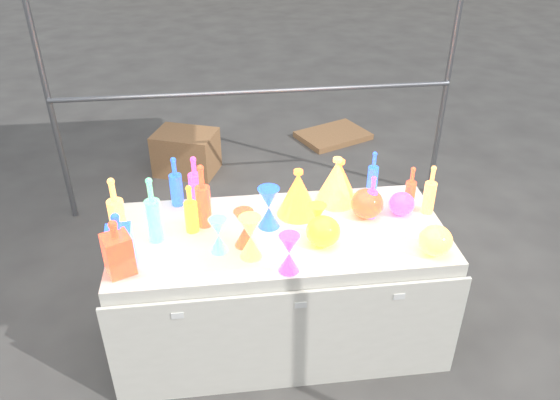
{
  "coord_description": "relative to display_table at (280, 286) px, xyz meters",
  "views": [
    {
      "loc": [
        -0.3,
        -2.41,
        2.45
      ],
      "look_at": [
        0.0,
        0.0,
        0.95
      ],
      "focal_mm": 35.0,
      "sensor_mm": 36.0,
      "label": 1
    }
  ],
  "objects": [
    {
      "name": "ground",
      "position": [
        -0.0,
        0.01,
        -0.37
      ],
      "size": [
        80.0,
        80.0,
        0.0
      ],
      "primitive_type": "plane",
      "color": "#605E59",
      "rests_on": "ground"
    },
    {
      "name": "display_table",
      "position": [
        0.0,
        0.0,
        0.0
      ],
      "size": [
        1.84,
        0.83,
        0.75
      ],
      "color": "white",
      "rests_on": "ground"
    },
    {
      "name": "cardboard_box_closed",
      "position": [
        -0.6,
        2.15,
        -0.18
      ],
      "size": [
        0.64,
        0.56,
        0.39
      ],
      "primitive_type": "cube",
      "rotation": [
        0.0,
        0.0,
        -0.36
      ],
      "color": "#AB774D",
      "rests_on": "ground"
    },
    {
      "name": "cardboard_box_flat",
      "position": [
        0.89,
        2.69,
        -0.34
      ],
      "size": [
        0.82,
        0.72,
        0.06
      ],
      "primitive_type": "cube",
      "rotation": [
        0.0,
        0.0,
        0.41
      ],
      "color": "#AB774D",
      "rests_on": "ground"
    },
    {
      "name": "bottle_1",
      "position": [
        -0.56,
        0.36,
        0.53
      ],
      "size": [
        0.08,
        0.08,
        0.31
      ],
      "primitive_type": null,
      "rotation": [
        0.0,
        0.0,
        -0.13
      ],
      "color": "#1A9050",
      "rests_on": "display_table"
    },
    {
      "name": "bottle_2",
      "position": [
        -0.4,
        0.13,
        0.56
      ],
      "size": [
        0.09,
        0.09,
        0.37
      ],
      "primitive_type": null,
      "rotation": [
        0.0,
        0.0,
        0.1
      ],
      "color": "orange",
      "rests_on": "display_table"
    },
    {
      "name": "bottle_3",
      "position": [
        -0.45,
        0.36,
        0.53
      ],
      "size": [
        0.09,
        0.09,
        0.31
      ],
      "primitive_type": null,
      "rotation": [
        0.0,
        0.0,
        -0.11
      ],
      "color": "#2073BE",
      "rests_on": "display_table"
    },
    {
      "name": "bottle_4",
      "position": [
        -0.85,
        0.05,
        0.56
      ],
      "size": [
        0.11,
        0.11,
        0.37
      ],
      "primitive_type": null,
      "rotation": [
        0.0,
        0.0,
        0.28
      ],
      "color": "#158363",
      "rests_on": "display_table"
    },
    {
      "name": "bottle_5",
      "position": [
        -0.66,
        0.02,
        0.56
      ],
      "size": [
        0.08,
        0.08,
        0.37
      ],
      "primitive_type": null,
      "rotation": [
        0.0,
        0.0,
        -0.03
      ],
      "color": "#B1236D",
      "rests_on": "display_table"
    },
    {
      "name": "bottle_6",
      "position": [
        -0.47,
        0.08,
        0.52
      ],
      "size": [
        0.09,
        0.09,
        0.28
      ],
      "primitive_type": null,
      "rotation": [
        0.0,
        0.0,
        0.35
      ],
      "color": "red",
      "rests_on": "display_table"
    },
    {
      "name": "decanter_1",
      "position": [
        -0.81,
        -0.23,
        0.52
      ],
      "size": [
        0.17,
        0.17,
        0.3
      ],
      "primitive_type": null,
      "rotation": [
        0.0,
        0.0,
        0.42
      ],
      "color": "orange",
      "rests_on": "display_table"
    },
    {
      "name": "decanter_2",
      "position": [
        -0.81,
        -0.16,
        0.52
      ],
      "size": [
        0.13,
        0.13,
        0.29
      ],
      "primitive_type": null,
      "rotation": [
        0.0,
        0.0,
        0.07
      ],
      "color": "#1A9050",
      "rests_on": "display_table"
    },
    {
      "name": "hourglass_0",
      "position": [
        -0.2,
        -0.09,
        0.48
      ],
      "size": [
        0.13,
        0.13,
        0.21
      ],
      "primitive_type": null,
      "rotation": [
        0.0,
        0.0,
        -0.25
      ],
      "color": "orange",
      "rests_on": "display_table"
    },
    {
      "name": "hourglass_1",
      "position": [
        0.0,
        -0.33,
        0.48
      ],
      "size": [
        0.13,
        0.13,
        0.21
      ],
      "primitive_type": null,
      "rotation": [
        0.0,
        0.0,
        0.26
      ],
      "color": "#2073BE",
      "rests_on": "display_table"
    },
    {
      "name": "hourglass_2",
      "position": [
        -0.17,
        -0.19,
        0.49
      ],
      "size": [
        0.12,
        0.12,
        0.23
      ],
      "primitive_type": null,
      "rotation": [
        0.0,
        0.0,
        -0.03
      ],
      "color": "#158363",
      "rests_on": "display_table"
    },
    {
      "name": "hourglass_3",
      "position": [
        -0.33,
        -0.12,
        0.47
      ],
      "size": [
        0.11,
        0.11,
        0.19
      ],
      "primitive_type": null,
      "rotation": [
        0.0,
        0.0,
        0.12
      ],
      "color": "#B1236D",
      "rests_on": "display_table"
    },
    {
      "name": "hourglass_4",
      "position": [
        0.19,
        -0.05,
        0.47
      ],
      "size": [
        0.12,
        0.12,
        0.19
      ],
      "primitive_type": null,
      "rotation": [
        0.0,
        0.0,
        0.32
      ],
      "color": "red",
      "rests_on": "display_table"
    },
    {
      "name": "hourglass_5",
      "position": [
        -0.05,
        0.07,
        0.5
      ],
      "size": [
        0.15,
        0.15,
        0.24
      ],
      "primitive_type": null,
      "rotation": [
        0.0,
        0.0,
        -0.34
      ],
      "color": "#1A9050",
      "rests_on": "display_table"
    },
    {
      "name": "globe_0",
      "position": [
        0.21,
        -0.13,
        0.45
      ],
      "size": [
        0.18,
        0.18,
        0.14
      ],
      "primitive_type": null,
      "rotation": [
        0.0,
        0.0,
        -0.02
      ],
      "color": "red",
      "rests_on": "display_table"
    },
    {
      "name": "globe_1",
      "position": [
        0.76,
        -0.28,
        0.45
      ],
      "size": [
        0.23,
        0.23,
        0.14
      ],
      "primitive_type": null,
      "rotation": [
        0.0,
        0.0,
        0.42
      ],
      "color": "#158363",
      "rests_on": "display_table"
    },
    {
      "name": "globe_2",
      "position": [
        0.5,
        0.1,
        0.45
      ],
      "size": [
        0.24,
        0.24,
        0.15
      ],
      "primitive_type": null,
      "rotation": [
        0.0,
        0.0,
        0.35
      ],
      "color": "orange",
      "rests_on": "display_table"
    },
    {
      "name": "globe_3",
      "position": [
        0.7,
        0.1,
        0.43
      ],
      "size": [
        0.17,
        0.17,
        0.12
      ],
      "primitive_type": null,
      "rotation": [
        0.0,
        0.0,
        -0.2
      ],
      "color": "#2073BE",
      "rests_on": "display_table"
    },
    {
      "name": "lampshade_0",
      "position": [
        0.12,
        0.17,
        0.52
      ],
      "size": [
        0.27,
        0.27,
        0.28
      ],
      "primitive_type": null,
      "rotation": [
        0.0,
        0.0,
        0.16
      ],
      "color": "yellow",
      "rests_on": "display_table"
    },
    {
      "name": "lampshade_1",
      "position": [
        0.38,
        0.29,
        0.51
      ],
      "size": [
        0.28,
        0.28,
        0.27
      ],
      "primitive_type": null,
      "rotation": [
        0.0,
        0.0,
        0.28
      ],
      "color": "yellow",
      "rests_on": "display_table"
    },
    {
      "name": "lampshade_3",
      "position": [
        0.36,
        0.28,
        0.52
      ],
      "size": [
        0.31,
        0.31,
        0.28
      ],
      "primitive_type": null,
      "rotation": [
        0.0,
        0.0,
        0.36
      ],
      "color": "#158363",
      "rests_on": "display_table"
    },
    {
      "name": "bottle_8",
      "position": [
        0.6,
        0.34,
        0.52
      ],
      "size": [
        0.07,
        0.07,
        0.28
      ],
      "primitive_type": null,
      "rotation": [
        0.0,
        0.0,
        0.21
      ],
      "color": "#1A9050",
      "rests_on": "display_table"
    },
    {
      "name": "bottle_9",
      "position": [
        0.77,
        0.16,
        0.51
      ],
      "size": [
        0.07,
        0.07,
        0.27
      ],
      "primitive_type": null,
      "rotation": [
        0.0,
        0.0,
        0.27
      ],
      "color": "orange",
      "rests_on": "display_table"
    },
    {
      "name": "bottle_10",
      "position": [
        0.52,
        0.09,
        0.51
      ],
      "size": [
        0.07,
        0.07,
        0.26
      ],
      "primitive_type": null,
      "rotation": [
        0.0,
        0.0,
        0.15
      ],
      "color": "#2073BE",
      "rests_on": "display_table"
    },
    {
      "name": "bottle_11",
      "position": [
        0.86,
        0.1,
        0.53
      ],
      "size": [
        0.07,
        0.07,
        0.3
      ],
      "primitive_type": null,
      "rotation": [
        0.0,
        0.0,
        0.1
      ],
      "color": "#158363",
      "rests_on": "display_table"
    }
  ]
}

